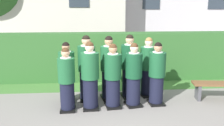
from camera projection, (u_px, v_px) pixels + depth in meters
name	position (u px, v px, depth m)	size (l,w,h in m)	color
ground_plane	(113.00, 107.00, 5.99)	(60.00, 60.00, 0.00)	gray
student_front_row_0	(67.00, 81.00, 5.64)	(0.40, 0.49, 1.53)	black
student_front_row_1	(90.00, 77.00, 5.74)	(0.43, 0.53, 1.65)	black
student_front_row_2	(113.00, 77.00, 5.83)	(0.42, 0.50, 1.59)	black
student_front_row_3	(134.00, 76.00, 5.92)	(0.45, 0.52, 1.59)	black
student_front_row_4	(157.00, 75.00, 6.02)	(0.41, 0.52, 1.59)	black
student_rear_row_0	(67.00, 74.00, 6.20)	(0.41, 0.48, 1.57)	black
student_rear_row_1	(87.00, 70.00, 6.28)	(0.45, 0.53, 1.73)	black
student_rear_row_2	(109.00, 69.00, 6.37)	(0.47, 0.55, 1.70)	black
student_rear_row_3	(129.00, 68.00, 6.51)	(0.48, 0.55, 1.72)	black
student_rear_row_4	(148.00, 68.00, 6.60)	(0.45, 0.55, 1.64)	black
hedge	(107.00, 56.00, 8.13)	(9.33, 0.70, 1.60)	#33662D
wooden_bench	(219.00, 87.00, 6.37)	(1.43, 0.53, 0.48)	brown
lawn_strip	(109.00, 86.00, 7.53)	(9.33, 0.90, 0.01)	#477A38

